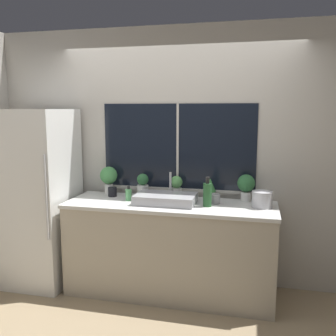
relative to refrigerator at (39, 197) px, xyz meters
The scene contains 16 objects.
ground_plane 1.72m from the refrigerator, 11.26° to the right, with size 14.00×14.00×0.00m, color #937F60.
wall_back 1.54m from the refrigerator, 16.82° to the left, with size 8.00×0.09×2.70m.
wall_left 1.43m from the refrigerator, 116.93° to the left, with size 0.06×7.00×2.70m.
counter 1.49m from the refrigerator, ahead, with size 2.07×0.67×0.93m.
refrigerator is the anchor object (origin of this frame).
sink 1.38m from the refrigerator, ahead, with size 0.59×0.42×0.28m.
potted_plant_far_left 0.76m from the refrigerator, 23.21° to the left, with size 0.19×0.19×0.30m.
potted_plant_left 1.11m from the refrigerator, 15.26° to the left, with size 0.12×0.12×0.24m.
potted_plant_center 1.47m from the refrigerator, 11.46° to the left, with size 0.13×0.13×0.23m.
potted_plant_right 1.81m from the refrigerator, ahead, with size 0.12×0.12×0.22m.
potted_plant_far_right 2.17m from the refrigerator, ahead, with size 0.18×0.18×0.27m.
soap_bottle 0.99m from the refrigerator, ahead, with size 0.06×0.06×0.15m.
bottle_tall 1.80m from the refrigerator, ahead, with size 0.08×0.08×0.28m.
mug_black 0.78m from the refrigerator, 13.14° to the left, with size 0.09×0.09×0.10m.
mug_grey 1.86m from the refrigerator, ahead, with size 0.09×0.09×0.09m.
kettle 2.30m from the refrigerator, ahead, with size 0.19×0.19×0.17m.
Camera 1 is at (0.81, -3.17, 1.85)m, focal length 40.00 mm.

